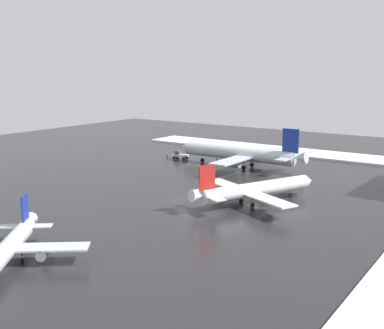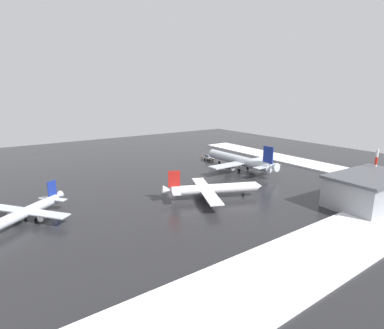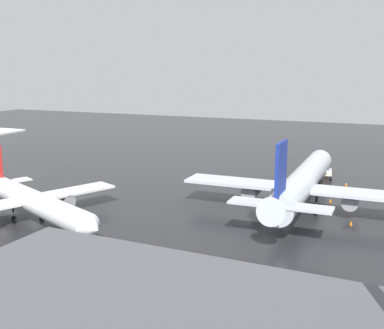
{
  "view_description": "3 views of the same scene",
  "coord_description": "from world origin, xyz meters",
  "px_view_note": "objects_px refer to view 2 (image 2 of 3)",
  "views": [
    {
      "loc": [
        -77.54,
        -56.83,
        26.49
      ],
      "look_at": [
        12.45,
        6.12,
        4.67
      ],
      "focal_mm": 45.0,
      "sensor_mm": 36.0,
      "label": 1
    },
    {
      "loc": [
        -47.32,
        -78.98,
        30.59
      ],
      "look_at": [
        12.84,
        6.84,
        5.27
      ],
      "focal_mm": 28.0,
      "sensor_mm": 36.0,
      "label": 2
    },
    {
      "loc": [
        47.5,
        -60.46,
        19.74
      ],
      "look_at": [
        19.54,
        5.51,
        5.24
      ],
      "focal_mm": 45.0,
      "sensor_mm": 36.0,
      "label": 3
    }
  ],
  "objects_px": {
    "airplane_distant_tail": "(240,160)",
    "traffic_cone_mid_line": "(261,169)",
    "cargo_hangar": "(370,190)",
    "ground_crew_mid_apron": "(231,161)",
    "ground_crew_beside_wing": "(237,162)",
    "traffic_cone_wingtip_side": "(214,165)",
    "traffic_cone_near_nose": "(237,165)",
    "airplane_foreground_jet": "(212,189)",
    "ground_crew_by_nose_gear": "(202,156)",
    "airplane_parked_starboard": "(24,213)",
    "pushback_tug": "(208,157)",
    "antenna_mast": "(375,172)"
  },
  "relations": [
    {
      "from": "ground_crew_mid_apron",
      "to": "traffic_cone_mid_line",
      "type": "distance_m",
      "value": 15.92
    },
    {
      "from": "traffic_cone_mid_line",
      "to": "airplane_foreground_jet",
      "type": "bearing_deg",
      "value": -158.0
    },
    {
      "from": "ground_crew_by_nose_gear",
      "to": "traffic_cone_near_nose",
      "type": "distance_m",
      "value": 21.03
    },
    {
      "from": "ground_crew_beside_wing",
      "to": "traffic_cone_wingtip_side",
      "type": "distance_m",
      "value": 11.14
    },
    {
      "from": "airplane_distant_tail",
      "to": "airplane_foreground_jet",
      "type": "xyz_separation_m",
      "value": [
        -30.5,
        -20.27,
        -0.87
      ]
    },
    {
      "from": "traffic_cone_near_nose",
      "to": "traffic_cone_wingtip_side",
      "type": "bearing_deg",
      "value": 145.26
    },
    {
      "from": "traffic_cone_near_nose",
      "to": "traffic_cone_mid_line",
      "type": "bearing_deg",
      "value": -68.86
    },
    {
      "from": "ground_crew_by_nose_gear",
      "to": "traffic_cone_mid_line",
      "type": "bearing_deg",
      "value": -98.13
    },
    {
      "from": "traffic_cone_mid_line",
      "to": "ground_crew_beside_wing",
      "type": "bearing_deg",
      "value": 95.82
    },
    {
      "from": "airplane_foreground_jet",
      "to": "ground_crew_mid_apron",
      "type": "relative_size",
      "value": 16.79
    },
    {
      "from": "airplane_parked_starboard",
      "to": "ground_crew_mid_apron",
      "type": "distance_m",
      "value": 85.11
    },
    {
      "from": "cargo_hangar",
      "to": "ground_crew_by_nose_gear",
      "type": "bearing_deg",
      "value": 93.48
    },
    {
      "from": "airplane_parked_starboard",
      "to": "ground_crew_mid_apron",
      "type": "bearing_deg",
      "value": 154.59
    },
    {
      "from": "antenna_mast",
      "to": "traffic_cone_near_nose",
      "type": "height_order",
      "value": "antenna_mast"
    },
    {
      "from": "airplane_distant_tail",
      "to": "traffic_cone_mid_line",
      "type": "distance_m",
      "value": 9.52
    },
    {
      "from": "airplane_foreground_jet",
      "to": "traffic_cone_near_nose",
      "type": "xyz_separation_m",
      "value": [
        33.96,
        25.1,
        -2.71
      ]
    },
    {
      "from": "ground_crew_by_nose_gear",
      "to": "traffic_cone_wingtip_side",
      "type": "height_order",
      "value": "ground_crew_by_nose_gear"
    },
    {
      "from": "ground_crew_by_nose_gear",
      "to": "antenna_mast",
      "type": "xyz_separation_m",
      "value": [
        12.03,
        -71.12,
        6.09
      ]
    },
    {
      "from": "airplane_parked_starboard",
      "to": "traffic_cone_wingtip_side",
      "type": "bearing_deg",
      "value": 156.09
    },
    {
      "from": "ground_crew_mid_apron",
      "to": "airplane_parked_starboard",
      "type": "bearing_deg",
      "value": 45.37
    },
    {
      "from": "cargo_hangar",
      "to": "traffic_cone_mid_line",
      "type": "relative_size",
      "value": 46.48
    },
    {
      "from": "ground_crew_beside_wing",
      "to": "airplane_distant_tail",
      "type": "bearing_deg",
      "value": 82.32
    },
    {
      "from": "airplane_distant_tail",
      "to": "traffic_cone_near_nose",
      "type": "bearing_deg",
      "value": -35.81
    },
    {
      "from": "traffic_cone_near_nose",
      "to": "traffic_cone_mid_line",
      "type": "distance_m",
      "value": 10.55
    },
    {
      "from": "antenna_mast",
      "to": "traffic_cone_mid_line",
      "type": "relative_size",
      "value": 25.68
    },
    {
      "from": "airplane_distant_tail",
      "to": "ground_crew_mid_apron",
      "type": "distance_m",
      "value": 12.22
    },
    {
      "from": "ground_crew_beside_wing",
      "to": "ground_crew_mid_apron",
      "type": "height_order",
      "value": "same"
    },
    {
      "from": "pushback_tug",
      "to": "traffic_cone_wingtip_side",
      "type": "bearing_deg",
      "value": 145.54
    },
    {
      "from": "airplane_parked_starboard",
      "to": "antenna_mast",
      "type": "height_order",
      "value": "antenna_mast"
    },
    {
      "from": "ground_crew_beside_wing",
      "to": "antenna_mast",
      "type": "bearing_deg",
      "value": 126.35
    },
    {
      "from": "ground_crew_beside_wing",
      "to": "traffic_cone_near_nose",
      "type": "distance_m",
      "value": 3.96
    },
    {
      "from": "antenna_mast",
      "to": "traffic_cone_mid_line",
      "type": "height_order",
      "value": "antenna_mast"
    },
    {
      "from": "cargo_hangar",
      "to": "ground_crew_mid_apron",
      "type": "bearing_deg",
      "value": 89.17
    },
    {
      "from": "airplane_foreground_jet",
      "to": "pushback_tug",
      "type": "distance_m",
      "value": 51.64
    },
    {
      "from": "airplane_foreground_jet",
      "to": "ground_crew_by_nose_gear",
      "type": "xyz_separation_m",
      "value": [
        30.71,
        45.86,
        -2.01
      ]
    },
    {
      "from": "traffic_cone_mid_line",
      "to": "traffic_cone_wingtip_side",
      "type": "xyz_separation_m",
      "value": [
        -12.08,
        15.58,
        0.0
      ]
    },
    {
      "from": "airplane_distant_tail",
      "to": "traffic_cone_wingtip_side",
      "type": "distance_m",
      "value": 12.15
    },
    {
      "from": "ground_crew_beside_wing",
      "to": "antenna_mast",
      "type": "relative_size",
      "value": 0.12
    },
    {
      "from": "airplane_parked_starboard",
      "to": "traffic_cone_near_nose",
      "type": "xyz_separation_m",
      "value": [
        81.46,
        12.66,
        -2.3
      ]
    },
    {
      "from": "ground_crew_beside_wing",
      "to": "ground_crew_by_nose_gear",
      "type": "relative_size",
      "value": 1.0
    },
    {
      "from": "airplane_parked_starboard",
      "to": "traffic_cone_near_nose",
      "type": "distance_m",
      "value": 82.47
    },
    {
      "from": "ground_crew_mid_apron",
      "to": "traffic_cone_wingtip_side",
      "type": "bearing_deg",
      "value": 33.8
    },
    {
      "from": "airplane_parked_starboard",
      "to": "ground_crew_mid_apron",
      "type": "relative_size",
      "value": 12.84
    },
    {
      "from": "ground_crew_by_nose_gear",
      "to": "airplane_parked_starboard",
      "type": "bearing_deg",
      "value": -177.97
    },
    {
      "from": "airplane_foreground_jet",
      "to": "airplane_parked_starboard",
      "type": "distance_m",
      "value": 49.1
    },
    {
      "from": "ground_crew_by_nose_gear",
      "to": "antenna_mast",
      "type": "bearing_deg",
      "value": -101.5
    },
    {
      "from": "pushback_tug",
      "to": "airplane_distant_tail",
      "type": "bearing_deg",
      "value": 171.09
    },
    {
      "from": "airplane_foreground_jet",
      "to": "traffic_cone_mid_line",
      "type": "distance_m",
      "value": 40.82
    },
    {
      "from": "airplane_distant_tail",
      "to": "traffic_cone_near_nose",
      "type": "xyz_separation_m",
      "value": [
        3.46,
        4.83,
        -3.58
      ]
    },
    {
      "from": "traffic_cone_wingtip_side",
      "to": "airplane_foreground_jet",
      "type": "bearing_deg",
      "value": -129.79
    }
  ]
}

